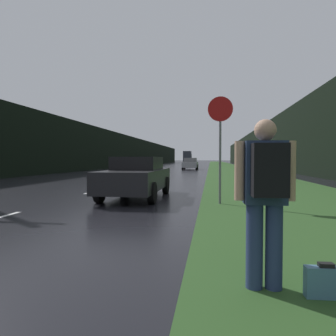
{
  "coord_description": "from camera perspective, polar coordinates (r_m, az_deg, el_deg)",
  "views": [
    {
      "loc": [
        4.86,
        -0.4,
        1.36
      ],
      "look_at": [
        2.69,
        14.78,
        0.9
      ],
      "focal_mm": 32.0,
      "sensor_mm": 36.0,
      "label": 1
    }
  ],
  "objects": [
    {
      "name": "hitchhiker_with_backpack",
      "position": [
        3.21,
        18.07,
        -4.56
      ],
      "size": [
        0.61,
        0.43,
        1.77
      ],
      "rotation": [
        0.0,
        0.0,
        0.05
      ],
      "color": "navy",
      "rests_on": "ground_plane"
    },
    {
      "name": "lane_stripe_c",
      "position": [
        13.49,
        -13.07,
        -4.09
      ],
      "size": [
        0.12,
        3.0,
        0.01
      ],
      "primitive_type": "cube",
      "color": "silver",
      "rests_on": "ground_plane"
    },
    {
      "name": "treeline_far_side",
      "position": [
        52.72,
        -8.9,
        3.22
      ],
      "size": [
        2.0,
        140.0,
        5.5
      ],
      "primitive_type": "cube",
      "color": "black",
      "rests_on": "ground_plane"
    },
    {
      "name": "treeline_near_side",
      "position": [
        51.18,
        17.94,
        3.77
      ],
      "size": [
        2.0,
        140.0,
        6.52
      ],
      "primitive_type": "cube",
      "color": "black",
      "rests_on": "ground_plane"
    },
    {
      "name": "car_passing_near",
      "position": [
        10.62,
        -5.97,
        -1.66
      ],
      "size": [
        1.87,
        4.47,
        1.44
      ],
      "rotation": [
        0.0,
        0.0,
        3.14
      ],
      "color": "black",
      "rests_on": "ground_plane"
    },
    {
      "name": "lane_stripe_d",
      "position": [
        20.15,
        -5.86,
        -2.14
      ],
      "size": [
        0.12,
        3.0,
        0.01
      ],
      "primitive_type": "cube",
      "color": "silver",
      "rests_on": "ground_plane"
    },
    {
      "name": "lane_stripe_f",
      "position": [
        33.89,
        -0.13,
        -0.57
      ],
      "size": [
        0.12,
        3.0,
        0.01
      ],
      "primitive_type": "cube",
      "color": "silver",
      "rests_on": "ground_plane"
    },
    {
      "name": "lane_stripe_e",
      "position": [
        26.99,
        -2.26,
        -1.16
      ],
      "size": [
        0.12,
        3.0,
        0.01
      ],
      "primitive_type": "cube",
      "color": "silver",
      "rests_on": "ground_plane"
    },
    {
      "name": "grass_verge",
      "position": [
        40.51,
        11.93,
        -0.22
      ],
      "size": [
        6.0,
        240.0,
        0.02
      ],
      "primitive_type": "cube",
      "color": "#2D5123",
      "rests_on": "ground_plane"
    },
    {
      "name": "stop_sign",
      "position": [
        9.09,
        9.91,
        5.76
      ],
      "size": [
        0.74,
        0.07,
        3.22
      ],
      "color": "slate",
      "rests_on": "ground_plane"
    },
    {
      "name": "delivery_truck",
      "position": [
        93.36,
        3.74,
        2.08
      ],
      "size": [
        2.44,
        7.05,
        3.75
      ],
      "color": "black",
      "rests_on": "ground_plane"
    },
    {
      "name": "car_passing_far",
      "position": [
        38.49,
        4.27,
        0.82
      ],
      "size": [
        1.93,
        4.44,
        1.5
      ],
      "rotation": [
        0.0,
        0.0,
        3.14
      ],
      "color": "#9E9EA3",
      "rests_on": "ground_plane"
    },
    {
      "name": "suitcase",
      "position": [
        3.44,
        27.85,
        -18.78
      ],
      "size": [
        0.39,
        0.13,
        0.36
      ],
      "rotation": [
        0.0,
        0.0,
        0.05
      ],
      "color": "teal",
      "rests_on": "ground_plane"
    }
  ]
}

